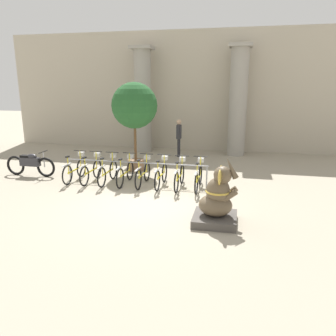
{
  "coord_description": "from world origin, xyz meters",
  "views": [
    {
      "loc": [
        2.47,
        -8.49,
        3.34
      ],
      "look_at": [
        0.51,
        0.48,
        1.0
      ],
      "focal_mm": 35.0,
      "sensor_mm": 36.0,
      "label": 1
    }
  ],
  "objects": [
    {
      "name": "building_facade",
      "position": [
        0.0,
        8.6,
        3.0
      ],
      "size": [
        20.0,
        0.2,
        6.0
      ],
      "color": "#B2A893",
      "rests_on": "ground_plane"
    },
    {
      "name": "bicycle_2",
      "position": [
        -1.93,
        1.83,
        0.41
      ],
      "size": [
        0.48,
        1.73,
        1.01
      ],
      "color": "black",
      "rests_on": "ground_plane"
    },
    {
      "name": "potted_tree",
      "position": [
        -1.51,
        3.7,
        2.49
      ],
      "size": [
        1.77,
        1.77,
        3.45
      ],
      "color": "brown",
      "rests_on": "ground_plane"
    },
    {
      "name": "ground_plane",
      "position": [
        0.0,
        0.0,
        0.0
      ],
      "size": [
        60.0,
        60.0,
        0.0
      ],
      "primitive_type": "plane",
      "color": "#9E937F"
    },
    {
      "name": "bike_rack",
      "position": [
        -0.97,
        1.95,
        0.63
      ],
      "size": [
        5.05,
        0.05,
        0.77
      ],
      "color": "gray",
      "rests_on": "ground_plane"
    },
    {
      "name": "elephant_statue",
      "position": [
        2.03,
        -0.83,
        0.57
      ],
      "size": [
        1.07,
        1.07,
        1.7
      ],
      "color": "#4C4742",
      "rests_on": "ground_plane"
    },
    {
      "name": "bicycle_5",
      "position": [
        -0.02,
        1.85,
        0.41
      ],
      "size": [
        0.48,
        1.73,
        1.01
      ],
      "color": "black",
      "rests_on": "ground_plane"
    },
    {
      "name": "column_right",
      "position": [
        2.34,
        7.6,
        2.62
      ],
      "size": [
        1.06,
        1.06,
        5.16
      ],
      "color": "gray",
      "rests_on": "ground_plane"
    },
    {
      "name": "bicycle_4",
      "position": [
        -0.66,
        1.84,
        0.41
      ],
      "size": [
        0.48,
        1.73,
        1.01
      ],
      "color": "black",
      "rests_on": "ground_plane"
    },
    {
      "name": "bicycle_7",
      "position": [
        1.25,
        1.81,
        0.41
      ],
      "size": [
        0.48,
        1.73,
        1.01
      ],
      "color": "black",
      "rests_on": "ground_plane"
    },
    {
      "name": "person_pedestrian",
      "position": [
        -0.31,
        6.61,
        1.07
      ],
      "size": [
        0.23,
        0.47,
        1.77
      ],
      "color": "#28282D",
      "rests_on": "ground_plane"
    },
    {
      "name": "bicycle_6",
      "position": [
        0.61,
        1.81,
        0.41
      ],
      "size": [
        0.48,
        1.73,
        1.01
      ],
      "color": "black",
      "rests_on": "ground_plane"
    },
    {
      "name": "bicycle_3",
      "position": [
        -1.29,
        1.86,
        0.41
      ],
      "size": [
        0.48,
        1.73,
        1.01
      ],
      "color": "black",
      "rests_on": "ground_plane"
    },
    {
      "name": "motorcycle",
      "position": [
        -5.11,
        2.05,
        0.47
      ],
      "size": [
        2.02,
        0.55,
        0.96
      ],
      "color": "black",
      "rests_on": "ground_plane"
    },
    {
      "name": "bicycle_1",
      "position": [
        -2.56,
        1.85,
        0.41
      ],
      "size": [
        0.48,
        1.73,
        1.01
      ],
      "color": "black",
      "rests_on": "ground_plane"
    },
    {
      "name": "column_left",
      "position": [
        -2.34,
        7.6,
        2.62
      ],
      "size": [
        1.06,
        1.06,
        5.16
      ],
      "color": "gray",
      "rests_on": "ground_plane"
    },
    {
      "name": "bicycle_0",
      "position": [
        -3.2,
        1.86,
        0.41
      ],
      "size": [
        0.48,
        1.73,
        1.01
      ],
      "color": "black",
      "rests_on": "ground_plane"
    }
  ]
}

